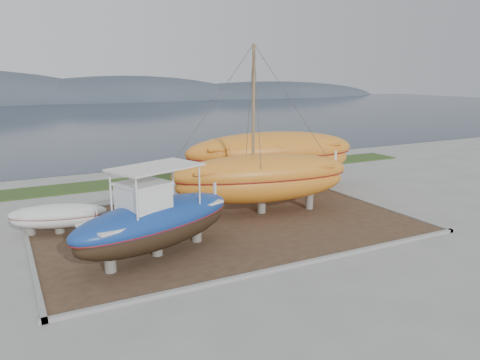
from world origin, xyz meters
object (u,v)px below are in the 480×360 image
blue_caique (156,212)px  white_dinghy (59,219)px  orange_bare_hull (271,162)px  orange_sailboat (262,132)px

blue_caique → white_dinghy: 5.98m
blue_caique → white_dinghy: bearing=102.8°
orange_bare_hull → blue_caique: bearing=-134.4°
orange_sailboat → white_dinghy: bearing=-177.9°
blue_caique → orange_bare_hull: bearing=15.4°
orange_bare_hull → white_dinghy: bearing=-160.1°
blue_caique → orange_sailboat: size_ratio=0.80×
white_dinghy → orange_bare_hull: bearing=26.4°
orange_sailboat → orange_bare_hull: orange_sailboat is taller
white_dinghy → orange_bare_hull: size_ratio=0.40×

